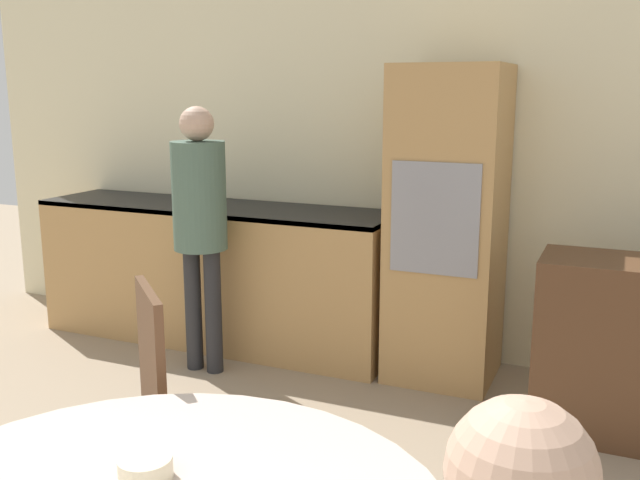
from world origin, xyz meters
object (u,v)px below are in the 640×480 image
object	(u,v)px
person_standing	(200,211)
bowl_centre	(145,468)
chair_far_left	(129,422)
oven_unit	(447,226)

from	to	relation	value
person_standing	bowl_centre	distance (m)	2.55
chair_far_left	person_standing	xyz separation A→B (m)	(-0.77, 1.65, 0.41)
oven_unit	chair_far_left	size ratio (longest dim) A/B	1.76
oven_unit	bowl_centre	size ratio (longest dim) A/B	14.00
chair_far_left	person_standing	size ratio (longest dim) A/B	0.65
chair_far_left	bowl_centre	distance (m)	0.78
oven_unit	bowl_centre	world-z (taller)	oven_unit
oven_unit	person_standing	distance (m)	1.42
person_standing	bowl_centre	bearing A→B (deg)	-60.00
oven_unit	chair_far_left	world-z (taller)	oven_unit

